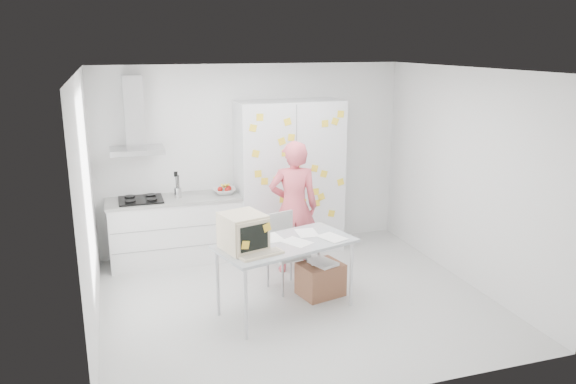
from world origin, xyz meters
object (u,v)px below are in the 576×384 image
object	(u,v)px
chair	(284,246)
desk	(260,238)
cardboard_box	(321,279)
person	(294,207)

from	to	relation	value
chair	desk	bearing A→B (deg)	-140.84
chair	cardboard_box	size ratio (longest dim) A/B	1.63
desk	chair	size ratio (longest dim) A/B	1.78
desk	cardboard_box	distance (m)	1.15
cardboard_box	desk	bearing A→B (deg)	-159.60
cardboard_box	chair	bearing A→B (deg)	134.30
person	cardboard_box	world-z (taller)	person
desk	chair	world-z (taller)	desk
person	cardboard_box	size ratio (longest dim) A/B	3.05
desk	chair	distance (m)	0.92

